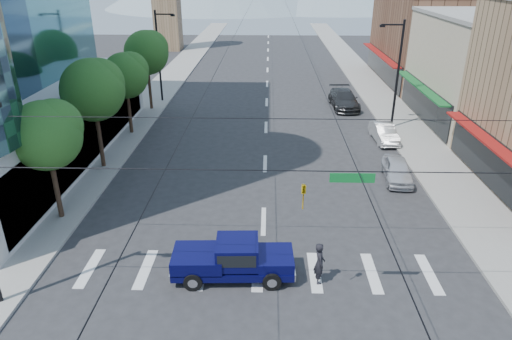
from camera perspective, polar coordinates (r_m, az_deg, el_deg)
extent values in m
plane|color=#28282B|center=(20.27, 0.72, -15.05)|extent=(160.00, 160.00, 0.00)
cube|color=gray|center=(58.43, -10.66, 11.14)|extent=(4.00, 120.00, 0.15)
cube|color=gray|center=(58.35, 13.50, 10.87)|extent=(4.00, 120.00, 0.15)
cube|color=tan|center=(45.14, 28.15, 10.74)|extent=(12.00, 14.00, 9.00)
cube|color=brown|center=(59.64, 21.78, 14.97)|extent=(12.00, 18.00, 10.00)
cylinder|color=black|center=(26.69, -23.83, -1.30)|extent=(0.28, 0.28, 4.55)
sphere|color=#29511B|center=(25.77, -24.79, 3.93)|extent=(3.64, 3.64, 3.64)
sphere|color=#29511B|center=(25.73, -23.86, 5.02)|extent=(2.86, 2.86, 2.86)
cylinder|color=black|center=(32.55, -19.03, 4.42)|extent=(0.28, 0.28, 5.11)
sphere|color=#29511B|center=(31.75, -19.74, 9.38)|extent=(4.09, 4.09, 4.09)
sphere|color=#29511B|center=(31.79, -18.97, 10.25)|extent=(3.21, 3.21, 3.21)
cylinder|color=black|center=(38.94, -15.60, 7.55)|extent=(0.28, 0.28, 4.55)
sphere|color=#29511B|center=(38.32, -16.04, 11.27)|extent=(3.64, 3.64, 3.64)
sphere|color=#29511B|center=(38.40, -15.40, 11.98)|extent=(2.86, 2.86, 2.86)
cylinder|color=black|center=(45.38, -13.19, 10.45)|extent=(0.28, 0.28, 5.11)
sphere|color=#29511B|center=(44.81, -13.55, 14.07)|extent=(4.09, 4.09, 4.09)
sphere|color=#29511B|center=(44.93, -12.99, 14.67)|extent=(3.21, 3.21, 3.21)
cylinder|color=black|center=(16.13, 0.77, -0.05)|extent=(21.60, 0.04, 0.04)
imported|color=gold|center=(16.63, 5.93, -3.41)|extent=(0.16, 0.20, 1.00)
cube|color=#0C6626|center=(16.50, 11.94, -0.97)|extent=(1.60, 0.06, 0.35)
cylinder|color=black|center=(47.74, -12.06, 13.60)|extent=(0.20, 0.20, 9.00)
cube|color=black|center=(47.00, -11.38, 18.55)|extent=(1.80, 0.12, 0.12)
cube|color=black|center=(46.85, -10.37, 18.49)|extent=(0.40, 0.25, 0.18)
cylinder|color=black|center=(40.04, 17.27, 11.09)|extent=(0.20, 0.20, 9.00)
cube|color=black|center=(39.16, 16.71, 17.01)|extent=(1.80, 0.12, 0.12)
cube|color=black|center=(38.98, 15.51, 16.97)|extent=(0.40, 0.25, 0.18)
cube|color=#080940|center=(20.87, -2.86, -11.92)|extent=(5.41, 2.14, 0.34)
cube|color=#080940|center=(20.65, 2.47, -11.03)|extent=(1.62, 1.90, 0.53)
cube|color=#080940|center=(20.41, -2.35, -10.16)|extent=(1.91, 1.86, 1.07)
cube|color=black|center=(20.36, -2.36, -9.93)|extent=(1.72, 1.89, 0.58)
cube|color=#080940|center=(20.74, -7.26, -10.89)|extent=(2.30, 2.02, 0.63)
cube|color=silver|center=(20.93, 4.62, -11.86)|extent=(0.19, 1.85, 0.34)
cube|color=silver|center=(21.15, -10.27, -11.79)|extent=(0.19, 1.85, 0.29)
cylinder|color=black|center=(20.21, 2.01, -13.73)|extent=(0.83, 0.32, 0.82)
cylinder|color=black|center=(21.69, 1.81, -10.74)|extent=(0.83, 0.32, 0.82)
cylinder|color=black|center=(20.35, -7.88, -13.67)|extent=(0.83, 0.32, 0.82)
cylinder|color=black|center=(21.83, -7.31, -10.71)|extent=(0.83, 0.32, 0.82)
imported|color=black|center=(20.45, 7.93, -11.44)|extent=(0.52, 0.75, 1.97)
imported|color=silver|center=(30.98, 17.24, 0.01)|extent=(2.05, 4.32, 1.43)
imported|color=#BABABA|center=(37.75, 15.69, 4.51)|extent=(1.71, 4.36, 1.41)
imported|color=#2B2C2E|center=(46.15, 10.93, 8.69)|extent=(2.64, 6.02, 1.72)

